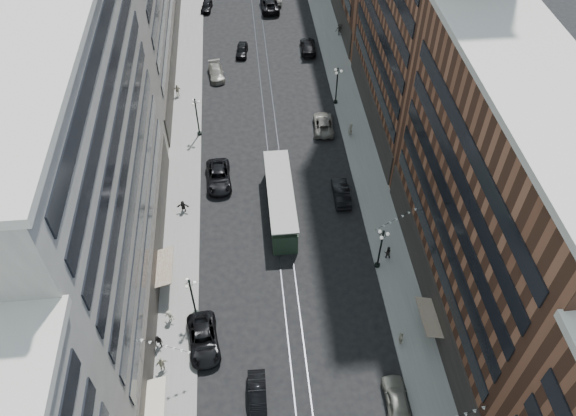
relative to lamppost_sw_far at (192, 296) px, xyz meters
name	(u,v)px	position (x,y,z in m)	size (l,w,h in m)	color
ground	(268,107)	(9.20, 32.00, -3.10)	(220.00, 220.00, 0.00)	black
sidewalk_west	(189,70)	(-1.80, 42.00, -3.02)	(4.00, 180.00, 0.15)	gray
sidewalk_east	(337,62)	(20.20, 42.00, -3.02)	(4.00, 180.00, 0.15)	gray
rail_west	(259,67)	(8.50, 42.00, -3.09)	(0.12, 180.00, 0.02)	#2D2D33
rail_east	(268,66)	(9.90, 42.00, -3.09)	(0.12, 180.00, 0.02)	#2D2D33
building_west_mid	(82,179)	(-7.80, 5.00, 10.90)	(8.00, 36.00, 28.00)	#A4A092
building_east_mid	(496,211)	(26.20, 0.00, 8.90)	(8.00, 30.00, 24.00)	brown
lamppost_sw_far	(192,296)	(0.00, 0.00, 0.00)	(1.03, 1.14, 5.52)	black
lamppost_sw_mid	(197,116)	(0.00, 27.00, 0.00)	(1.03, 1.14, 5.52)	black
lamppost_se_far	(381,248)	(18.40, 4.00, 0.00)	(1.03, 1.14, 5.52)	black
lamppost_se_mid	(337,85)	(18.40, 32.00, 0.00)	(1.03, 1.14, 5.52)	black
streetcar	(280,201)	(9.20, 12.70, -1.48)	(2.81, 12.68, 3.51)	#243928
car_2	(204,340)	(0.80, -3.23, -2.29)	(2.67, 5.79, 1.61)	black
car_4	(397,400)	(17.03, -10.49, -2.29)	(1.90, 4.71, 1.61)	gray
car_5	(257,394)	(5.37, -8.86, -2.38)	(1.52, 4.37, 1.44)	black
pedestrian_2	(159,342)	(-3.21, -3.22, -2.10)	(0.82, 0.45, 1.69)	black
pedestrian_4	(401,338)	(18.70, -4.83, -2.18)	(0.90, 0.41, 1.54)	beige
car_7	(219,177)	(2.40, 18.09, -2.26)	(2.77, 6.01, 1.67)	black
car_8	(216,72)	(2.27, 40.04, -2.37)	(2.02, 4.97, 1.44)	gray
car_9	(207,6)	(0.80, 60.09, -2.40)	(1.65, 4.09, 1.39)	black
car_10	(341,193)	(16.27, 14.17, -2.28)	(1.73, 4.96, 1.63)	black
car_11	(323,124)	(16.00, 26.83, -2.35)	(2.48, 5.37, 1.49)	slate
car_12	(308,46)	(16.25, 45.68, -2.30)	(2.23, 5.48, 1.59)	black
car_13	(242,50)	(6.17, 45.71, -2.39)	(1.66, 4.12, 1.40)	black
pedestrian_5	(183,206)	(-1.59, 13.67, -2.20)	(1.38, 0.40, 1.49)	black
pedestrian_6	(177,90)	(-3.04, 35.70, -2.05)	(1.04, 0.48, 1.78)	#BCB29C
pedestrian_7	(388,252)	(19.63, 5.07, -2.18)	(0.75, 0.41, 1.54)	black
pedestrian_8	(350,129)	(19.17, 25.02, -1.98)	(0.70, 0.46, 1.93)	gray
pedestrian_9	(340,29)	(21.70, 49.61, -1.99)	(1.24, 0.51, 1.91)	black
car_extra_0	(270,4)	(11.40, 59.39, -2.22)	(2.92, 6.33, 1.76)	black
pedestrian_extra_0	(162,364)	(-2.80, -5.41, -2.05)	(1.05, 0.48, 1.79)	beige
pedestrian_extra_2	(170,316)	(-2.38, -0.50, -2.20)	(0.97, 0.40, 1.49)	#A69E89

